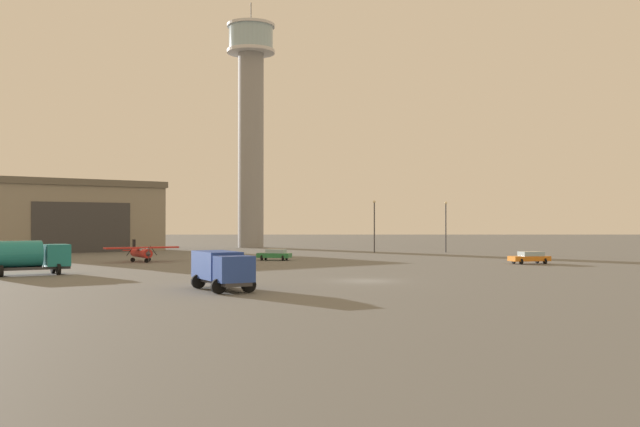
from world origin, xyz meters
TOP-DOWN VIEW (x-y plane):
  - ground_plane at (0.00, 0.00)m, footprint 400.00×400.00m
  - control_tower at (-15.87, 72.62)m, footprint 8.71×8.71m
  - hangar at (-44.23, 57.36)m, footprint 32.35×30.38m
  - airplane_red at (-24.45, 26.73)m, footprint 8.04×6.48m
  - truck_box_blue at (-10.45, -7.47)m, footprint 5.07×6.89m
  - truck_fuel_tanker_teal at (-29.51, 6.04)m, footprint 7.34×5.82m
  - car_orange at (19.85, 22.57)m, footprint 4.70×2.94m
  - car_green at (-8.99, 29.98)m, footprint 4.32×2.85m
  - light_post_west at (4.86, 51.01)m, footprint 0.44×0.44m
  - light_post_east at (15.94, 52.25)m, footprint 0.44×0.44m

SIDE VIEW (x-z plane):
  - ground_plane at x=0.00m, z-range 0.00..0.00m
  - car_green at x=-8.99m, z-range 0.05..1.42m
  - car_orange at x=19.85m, z-range 0.06..1.43m
  - airplane_red at x=-24.45m, z-range -0.08..2.47m
  - truck_box_blue at x=-10.45m, z-range 0.21..2.84m
  - truck_fuel_tanker_teal at x=-29.51m, z-range 0.18..3.22m
  - light_post_east at x=15.94m, z-range 0.81..8.62m
  - light_post_west at x=4.86m, z-range 0.81..8.76m
  - hangar at x=-44.23m, z-range 0.02..11.20m
  - control_tower at x=-15.87m, z-range 1.77..46.47m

